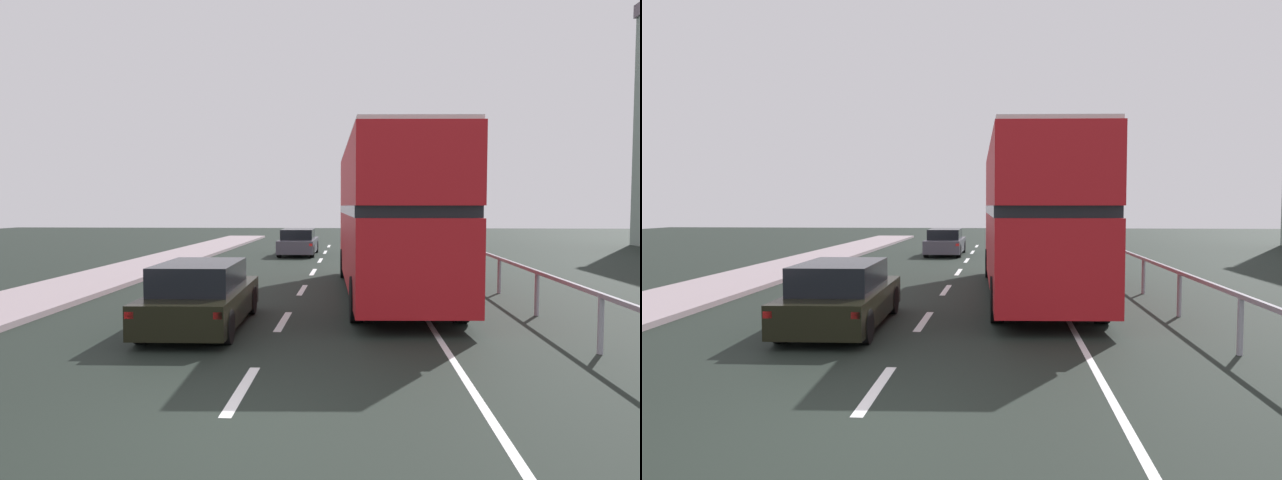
% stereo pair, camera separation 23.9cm
% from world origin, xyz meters
% --- Properties ---
extents(ground_plane, '(74.83, 120.00, 0.10)m').
position_xyz_m(ground_plane, '(0.00, 0.00, -0.05)').
color(ground_plane, black).
extents(lane_paint_markings, '(3.29, 46.00, 0.01)m').
position_xyz_m(lane_paint_markings, '(1.93, 8.87, 0.00)').
color(lane_paint_markings, silver).
rests_on(lane_paint_markings, ground).
extents(bridge_side_railing, '(0.10, 42.00, 1.04)m').
position_xyz_m(bridge_side_railing, '(5.71, 9.00, 0.85)').
color(bridge_side_railing, gray).
rests_on(bridge_side_railing, ground).
extents(double_decker_bus_red, '(2.95, 11.09, 4.22)m').
position_xyz_m(double_decker_bus_red, '(2.52, 10.20, 2.26)').
color(double_decker_bus_red, '#AE141B').
rests_on(double_decker_bus_red, ground).
extents(hatchback_car_near, '(1.87, 4.47, 1.37)m').
position_xyz_m(hatchback_car_near, '(-1.60, 5.52, 0.66)').
color(hatchback_car_near, black).
rests_on(hatchback_car_near, ground).
extents(sedan_car_ahead, '(1.82, 4.41, 1.33)m').
position_xyz_m(sedan_car_ahead, '(-1.28, 23.58, 0.65)').
color(sedan_car_ahead, '#494550').
rests_on(sedan_car_ahead, ground).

